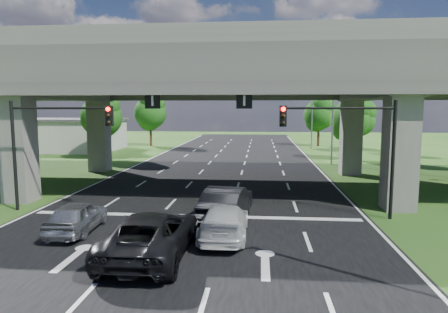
% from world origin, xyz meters
% --- Properties ---
extents(ground, '(160.00, 160.00, 0.00)m').
position_xyz_m(ground, '(0.00, 0.00, 0.00)').
color(ground, '#214817').
rests_on(ground, ground).
extents(road, '(18.00, 120.00, 0.03)m').
position_xyz_m(road, '(0.00, 10.00, 0.01)').
color(road, black).
rests_on(road, ground).
extents(overpass, '(80.00, 15.00, 10.00)m').
position_xyz_m(overpass, '(0.00, 12.00, 7.92)').
color(overpass, '#3B3836').
rests_on(overpass, ground).
extents(warehouse, '(20.00, 10.00, 4.00)m').
position_xyz_m(warehouse, '(-26.00, 35.00, 2.00)').
color(warehouse, '#9E9E99').
rests_on(warehouse, ground).
extents(signal_right, '(5.76, 0.54, 6.00)m').
position_xyz_m(signal_right, '(7.82, 3.94, 4.19)').
color(signal_right, black).
rests_on(signal_right, ground).
extents(signal_left, '(5.76, 0.54, 6.00)m').
position_xyz_m(signal_left, '(-7.82, 3.94, 4.19)').
color(signal_left, black).
rests_on(signal_left, ground).
extents(streetlight_far, '(3.38, 0.25, 10.00)m').
position_xyz_m(streetlight_far, '(10.10, 24.00, 5.85)').
color(streetlight_far, gray).
rests_on(streetlight_far, ground).
extents(streetlight_beyond, '(3.38, 0.25, 10.00)m').
position_xyz_m(streetlight_beyond, '(10.10, 40.00, 5.85)').
color(streetlight_beyond, gray).
rests_on(streetlight_beyond, ground).
extents(tree_left_near, '(4.50, 4.50, 7.80)m').
position_xyz_m(tree_left_near, '(-13.95, 26.00, 4.82)').
color(tree_left_near, black).
rests_on(tree_left_near, ground).
extents(tree_left_mid, '(3.91, 3.90, 6.76)m').
position_xyz_m(tree_left_mid, '(-16.95, 34.00, 4.17)').
color(tree_left_mid, black).
rests_on(tree_left_mid, ground).
extents(tree_left_far, '(4.80, 4.80, 8.32)m').
position_xyz_m(tree_left_far, '(-12.95, 42.00, 5.14)').
color(tree_left_far, black).
rests_on(tree_left_far, ground).
extents(tree_right_near, '(4.20, 4.20, 7.28)m').
position_xyz_m(tree_right_near, '(13.05, 28.00, 4.50)').
color(tree_right_near, black).
rests_on(tree_right_near, ground).
extents(tree_right_mid, '(3.91, 3.90, 6.76)m').
position_xyz_m(tree_right_mid, '(16.05, 36.00, 4.17)').
color(tree_right_mid, black).
rests_on(tree_right_mid, ground).
extents(tree_right_far, '(4.50, 4.50, 7.80)m').
position_xyz_m(tree_right_far, '(12.05, 44.00, 4.82)').
color(tree_right_far, black).
rests_on(tree_right_far, ground).
extents(car_silver, '(1.88, 4.24, 1.42)m').
position_xyz_m(car_silver, '(-4.81, 0.35, 0.74)').
color(car_silver, '#A2A4AA').
rests_on(car_silver, road).
extents(car_dark, '(2.49, 5.40, 1.71)m').
position_xyz_m(car_dark, '(1.74, 3.00, 0.89)').
color(car_dark, black).
rests_on(car_dark, road).
extents(car_white, '(2.03, 4.91, 1.42)m').
position_xyz_m(car_white, '(1.86, 0.21, 0.74)').
color(car_white, '#B6B6B6').
rests_on(car_white, road).
extents(car_trailing, '(2.83, 6.09, 1.69)m').
position_xyz_m(car_trailing, '(-0.68, -2.25, 0.87)').
color(car_trailing, black).
rests_on(car_trailing, road).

